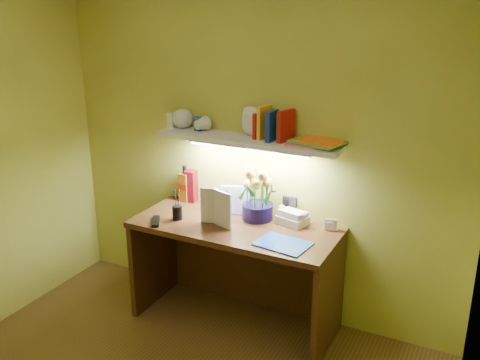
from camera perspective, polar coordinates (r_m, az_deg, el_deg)
name	(u,v)px	position (r m, az deg, el deg)	size (l,w,h in m)	color
desk	(235,275)	(3.77, -0.56, -10.07)	(1.40, 0.60, 0.75)	black
flower_bouquet	(258,193)	(3.64, 1.91, -1.40)	(0.24, 0.24, 0.38)	black
telephone	(293,216)	(3.62, 5.64, -3.85)	(0.19, 0.14, 0.11)	beige
desk_clock	(331,225)	(3.57, 9.68, -4.71)	(0.08, 0.04, 0.08)	#B6B6BA
whisky_bottle	(185,183)	(4.01, -5.88, -0.36)	(0.07, 0.07, 0.28)	#A76C1D
whisky_box	(191,186)	(4.00, -5.25, -0.66)	(0.08, 0.08, 0.24)	#55080E
pen_cup	(177,208)	(3.69, -6.72, -2.97)	(0.07, 0.07, 0.17)	black
art_card	(235,200)	(3.76, -0.56, -2.14)	(0.20, 0.04, 0.20)	white
tv_remote	(156,221)	(3.69, -8.97, -4.37)	(0.05, 0.17, 0.02)	black
blue_folder	(283,244)	(3.34, 4.61, -6.81)	(0.32, 0.23, 0.01)	blue
desk_book_a	(200,205)	(3.62, -4.24, -2.64)	(0.19, 0.02, 0.25)	beige
desk_book_b	(213,205)	(3.61, -2.91, -2.70)	(0.18, 0.02, 0.25)	silver
wall_shelf	(247,134)	(3.57, 0.72, 4.90)	(1.31, 0.32, 0.25)	silver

